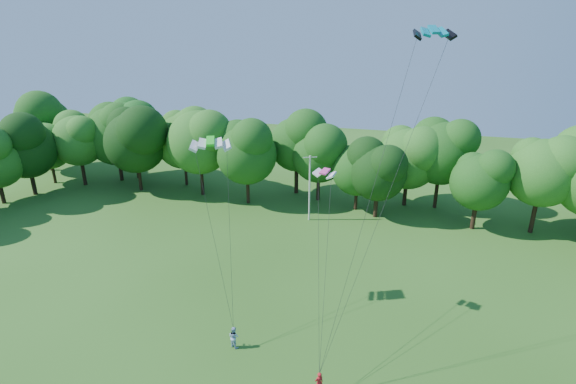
# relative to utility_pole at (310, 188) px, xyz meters

# --- Properties ---
(utility_pole) EXTENTS (1.47, 0.70, 7.85)m
(utility_pole) POSITION_rel_utility_pole_xyz_m (0.00, 0.00, 0.00)
(utility_pole) COLOR beige
(utility_pole) RESTS_ON ground
(kite_flyer_left) EXTENTS (0.69, 0.66, 1.59)m
(kite_flyer_left) POSITION_rel_utility_pole_xyz_m (6.26, -25.59, -3.25)
(kite_flyer_left) COLOR #B5171E
(kite_flyer_left) RESTS_ON ground
(kite_flyer_right) EXTENTS (0.99, 0.90, 1.64)m
(kite_flyer_right) POSITION_rel_utility_pole_xyz_m (-0.46, -22.89, -3.22)
(kite_flyer_right) COLOR #A0BADF
(kite_flyer_right) RESTS_ON ground
(kite_teal) EXTENTS (2.78, 1.85, 0.56)m
(kite_teal) POSITION_rel_utility_pole_xyz_m (11.17, -15.78, 17.33)
(kite_teal) COLOR #04778E
(kite_teal) RESTS_ON ground
(kite_green) EXTENTS (3.27, 2.36, 0.52)m
(kite_green) POSITION_rel_utility_pole_xyz_m (-3.93, -17.30, 9.49)
(kite_green) COLOR #20D721
(kite_green) RESTS_ON ground
(kite_pink) EXTENTS (1.84, 1.31, 0.32)m
(kite_pink) POSITION_rel_utility_pole_xyz_m (4.61, -16.46, 7.58)
(kite_pink) COLOR #E03E98
(kite_pink) RESTS_ON ground
(tree_back_west) EXTENTS (9.18, 9.18, 13.36)m
(tree_back_west) POSITION_rel_utility_pole_xyz_m (-27.85, 8.32, 4.30)
(tree_back_west) COLOR #311E13
(tree_back_west) RESTS_ON ground
(tree_back_center) EXTENTS (7.20, 7.20, 10.47)m
(tree_back_center) POSITION_rel_utility_pole_xyz_m (7.44, 2.92, 2.50)
(tree_back_center) COLOR #312313
(tree_back_center) RESTS_ON ground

